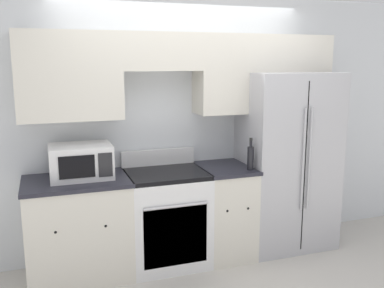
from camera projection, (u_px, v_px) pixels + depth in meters
name	position (u px, v px, depth m)	size (l,w,h in m)	color
ground_plane	(203.00, 272.00, 4.02)	(12.00, 12.00, 0.00)	beige
wall_back	(184.00, 107.00, 4.28)	(8.00, 0.39, 2.60)	silver
lower_cabinets_left	(79.00, 229.00, 3.86)	(0.93, 0.64, 0.92)	silver
lower_cabinets_right	(225.00, 211.00, 4.33)	(0.50, 0.64, 0.92)	silver
oven_range	(166.00, 217.00, 4.13)	(0.75, 0.65, 1.08)	white
refrigerator	(285.00, 160.00, 4.52)	(0.95, 0.77, 1.84)	#B7B7BC
microwave	(81.00, 161.00, 3.81)	(0.54, 0.42, 0.30)	white
bottle	(251.00, 157.00, 4.09)	(0.06, 0.06, 0.31)	black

